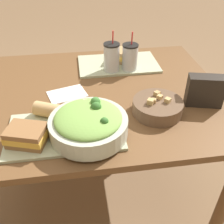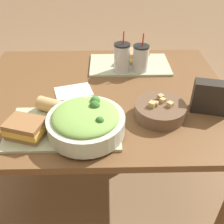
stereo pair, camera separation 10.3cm
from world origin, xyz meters
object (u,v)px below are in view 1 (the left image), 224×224
(sandwich_near, at_px, (27,135))
(baguette_far, at_px, (127,50))
(napkin_folded, at_px, (67,95))
(drink_cup_dark, at_px, (112,58))
(baguette_near, at_px, (52,111))
(sandwich_far, at_px, (122,56))
(soup_bowl, at_px, (157,106))
(salad_bowl, at_px, (89,123))
(chip_bag, at_px, (205,91))
(drink_cup_red, at_px, (130,58))

(sandwich_near, xyz_separation_m, baguette_far, (0.49, 0.68, -0.00))
(sandwich_near, distance_m, baguette_far, 0.84)
(baguette_far, relative_size, napkin_folded, 0.63)
(drink_cup_dark, bearing_deg, baguette_far, 56.54)
(baguette_near, height_order, napkin_folded, baguette_near)
(baguette_near, xyz_separation_m, sandwich_far, (0.37, 0.46, 0.00))
(soup_bowl, bearing_deg, salad_bowl, -160.36)
(soup_bowl, bearing_deg, chip_bag, 8.29)
(baguette_far, relative_size, drink_cup_red, 0.61)
(sandwich_far, relative_size, baguette_far, 1.27)
(salad_bowl, height_order, baguette_far, salad_bowl)
(salad_bowl, distance_m, baguette_far, 0.72)
(baguette_near, relative_size, drink_cup_dark, 0.72)
(napkin_folded, bearing_deg, chip_bag, -15.54)
(salad_bowl, bearing_deg, baguette_far, 67.74)
(sandwich_near, distance_m, baguette_near, 0.16)
(chip_bag, bearing_deg, baguette_near, -164.97)
(drink_cup_red, bearing_deg, sandwich_far, 104.64)
(salad_bowl, xyz_separation_m, chip_bag, (0.51, 0.14, 0.01))
(salad_bowl, bearing_deg, drink_cup_red, 62.68)
(baguette_far, xyz_separation_m, drink_cup_red, (-0.02, -0.17, 0.03))
(sandwich_far, height_order, napkin_folded, sandwich_far)
(soup_bowl, distance_m, drink_cup_red, 0.39)
(salad_bowl, relative_size, sandwich_far, 1.85)
(baguette_near, bearing_deg, sandwich_near, 174.39)
(sandwich_near, bearing_deg, soup_bowl, 30.59)
(sandwich_near, height_order, baguette_near, sandwich_near)
(baguette_near, bearing_deg, baguette_far, -12.35)
(sandwich_far, bearing_deg, salad_bowl, -87.43)
(drink_cup_red, bearing_deg, napkin_folded, -150.12)
(salad_bowl, bearing_deg, drink_cup_dark, 72.27)
(salad_bowl, distance_m, napkin_folded, 0.32)
(chip_bag, bearing_deg, salad_bowl, -150.91)
(salad_bowl, distance_m, drink_cup_red, 0.55)
(drink_cup_red, bearing_deg, chip_bag, -54.48)
(soup_bowl, height_order, drink_cup_red, drink_cup_red)
(drink_cup_dark, distance_m, napkin_folded, 0.32)
(baguette_far, bearing_deg, napkin_folded, 121.98)
(sandwich_near, distance_m, napkin_folded, 0.35)
(sandwich_far, xyz_separation_m, baguette_far, (0.04, 0.08, -0.00))
(soup_bowl, relative_size, sandwich_far, 1.33)
(drink_cup_red, bearing_deg, drink_cup_dark, 180.00)
(salad_bowl, distance_m, sandwich_near, 0.22)
(chip_bag, distance_m, napkin_folded, 0.61)
(salad_bowl, bearing_deg, soup_bowl, 19.64)
(salad_bowl, xyz_separation_m, drink_cup_red, (0.25, 0.49, 0.02))
(salad_bowl, relative_size, chip_bag, 1.76)
(sandwich_near, distance_m, drink_cup_dark, 0.63)
(sandwich_far, height_order, baguette_far, sandwich_far)
(sandwich_far, distance_m, drink_cup_red, 0.11)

